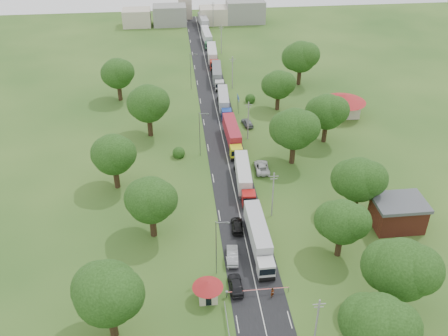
{
  "coord_description": "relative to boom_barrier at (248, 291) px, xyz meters",
  "views": [
    {
      "loc": [
        -10.42,
        -75.11,
        54.07
      ],
      "look_at": [
        -1.6,
        4.79,
        3.0
      ],
      "focal_mm": 40.0,
      "sensor_mm": 36.0,
      "label": 1
    }
  ],
  "objects": [
    {
      "name": "pole_3",
      "position": [
        6.86,
        74.0,
        3.79
      ],
      "size": [
        1.6,
        0.24,
        9.0
      ],
      "color": "gray",
      "rests_on": "ground"
    },
    {
      "name": "lamp_1",
      "position": [
        -3.99,
        40.0,
        4.66
      ],
      "size": [
        2.03,
        0.22,
        10.0
      ],
      "color": "slate",
      "rests_on": "ground"
    },
    {
      "name": "truck_7",
      "position": [
        3.28,
        128.83,
        1.32
      ],
      "size": [
        3.23,
        15.05,
        4.16
      ],
      "color": "silver",
      "rests_on": "ground"
    },
    {
      "name": "pole_1",
      "position": [
        6.86,
        18.0,
        3.79
      ],
      "size": [
        1.6,
        0.24,
        9.0
      ],
      "color": "gray",
      "rests_on": "ground"
    },
    {
      "name": "pole_4",
      "position": [
        6.86,
        102.0,
        3.79
      ],
      "size": [
        1.6,
        0.24,
        9.0
      ],
      "color": "gray",
      "rests_on": "ground"
    },
    {
      "name": "truck_1",
      "position": [
        3.28,
        27.64,
        1.23
      ],
      "size": [
        3.17,
        14.47,
        4.0
      ],
      "color": "#A81513",
      "rests_on": "ground"
    },
    {
      "name": "tree_3",
      "position": [
        21.35,
        17.16,
        6.33
      ],
      "size": [
        8.8,
        8.8,
        11.07
      ],
      "color": "#382616",
      "rests_on": "ground"
    },
    {
      "name": "tree_2",
      "position": [
        15.35,
        7.14,
        5.7
      ],
      "size": [
        8.0,
        8.0,
        10.1
      ],
      "color": "#382616",
      "rests_on": "ground"
    },
    {
      "name": "car_lane_mid",
      "position": [
        -1.37,
        7.77,
        -0.07
      ],
      "size": [
        2.22,
        5.13,
        1.64
      ],
      "primitive_type": "imported",
      "rotation": [
        0.0,
        0.0,
        3.04
      ],
      "color": "gray",
      "rests_on": "ground"
    },
    {
      "name": "road",
      "position": [
        1.36,
        45.0,
        -0.89
      ],
      "size": [
        8.0,
        200.0,
        0.04
      ],
      "primitive_type": "cube",
      "color": "black",
      "rests_on": "ground"
    },
    {
      "name": "tree_9",
      "position": [
        -18.66,
        -4.83,
        6.96
      ],
      "size": [
        9.6,
        9.6,
        12.05
      ],
      "color": "#382616",
      "rests_on": "ground"
    },
    {
      "name": "pole_5",
      "position": [
        6.86,
        130.0,
        3.79
      ],
      "size": [
        1.6,
        0.24,
        9.0
      ],
      "color": "gray",
      "rests_on": "ground"
    },
    {
      "name": "info_sign",
      "position": [
        6.56,
        60.0,
        2.11
      ],
      "size": [
        0.12,
        3.1,
        4.1
      ],
      "color": "slate",
      "rests_on": "ground"
    },
    {
      "name": "church",
      "position": [
        -2.64,
        143.0,
        4.5
      ],
      "size": [
        5.0,
        5.0,
        12.3
      ],
      "color": "#BEB29E",
      "rests_on": "ground"
    },
    {
      "name": "boom_barrier",
      "position": [
        0.0,
        0.0,
        0.0
      ],
      "size": [
        9.22,
        0.35,
        1.18
      ],
      "color": "slate",
      "rests_on": "ground"
    },
    {
      "name": "tree_0",
      "position": [
        13.35,
        -12.84,
        6.33
      ],
      "size": [
        8.8,
        8.8,
        11.07
      ],
      "color": "#382616",
      "rests_on": "ground"
    },
    {
      "name": "tree_6",
      "position": [
        16.35,
        60.14,
        5.7
      ],
      "size": [
        8.0,
        8.0,
        10.1
      ],
      "color": "#382616",
      "rests_on": "ground"
    },
    {
      "name": "tree_7",
      "position": [
        25.34,
        75.17,
        6.96
      ],
      "size": [
        9.6,
        9.6,
        12.05
      ],
      "color": "#382616",
      "rests_on": "ground"
    },
    {
      "name": "tree_5",
      "position": [
        23.35,
        43.16,
        6.33
      ],
      "size": [
        8.8,
        8.8,
        11.07
      ],
      "color": "#382616",
      "rests_on": "ground"
    },
    {
      "name": "car_lane_front",
      "position": [
        -1.64,
        1.5,
        -0.08
      ],
      "size": [
        2.03,
        4.82,
        1.63
      ],
      "primitive_type": "imported",
      "rotation": [
        0.0,
        0.0,
        3.16
      ],
      "color": "black",
      "rests_on": "ground"
    },
    {
      "name": "truck_2",
      "position": [
        3.19,
        44.24,
        1.29
      ],
      "size": [
        2.83,
        14.83,
        4.11
      ],
      "color": "#C3C717",
      "rests_on": "ground"
    },
    {
      "name": "pedestrian_near",
      "position": [
        3.36,
        -0.7,
        -0.04
      ],
      "size": [
        0.74,
        0.68,
        1.69
      ],
      "primitive_type": "imported",
      "rotation": [
        0.0,
        0.0,
        0.6
      ],
      "color": "gray",
      "rests_on": "ground"
    },
    {
      "name": "tree_12",
      "position": [
        -14.66,
        50.17,
        6.96
      ],
      "size": [
        9.6,
        9.6,
        12.05
      ],
      "color": "#382616",
      "rests_on": "ground"
    },
    {
      "name": "lamp_2",
      "position": [
        -3.99,
        75.0,
        4.66
      ],
      "size": [
        2.03,
        0.22,
        10.0
      ],
      "color": "slate",
      "rests_on": "ground"
    },
    {
      "name": "truck_0",
      "position": [
        3.14,
        10.1,
        1.35
      ],
      "size": [
        2.74,
        15.22,
        4.22
      ],
      "color": "silver",
      "rests_on": "ground"
    },
    {
      "name": "truck_6",
      "position": [
        3.18,
        111.72,
        1.1
      ],
      "size": [
        2.77,
        13.6,
        3.76
      ],
      "color": "#256438",
      "rests_on": "ground"
    },
    {
      "name": "tree_1",
      "position": [
        19.34,
        -4.83,
        6.96
      ],
      "size": [
        9.6,
        9.6,
        12.05
      ],
      "color": "#382616",
      "rests_on": "ground"
    },
    {
      "name": "guard_booth",
      "position": [
        -5.84,
        -0.0,
        1.27
      ],
      "size": [
        4.4,
        4.4,
        3.45
      ],
      "color": "#BEB29E",
      "rests_on": "ground"
    },
    {
      "name": "tree_10",
      "position": [
        -13.65,
        15.16,
        6.33
      ],
      "size": [
        8.8,
        8.8,
        11.07
      ],
      "color": "#382616",
      "rests_on": "ground"
    },
    {
      "name": "car_lane_rear",
      "position": [
        0.36,
        15.11,
        -0.18
      ],
      "size": [
        2.29,
        4.99,
        1.41
      ],
      "primitive_type": "imported",
      "rotation": [
        0.0,
        0.0,
        3.08
      ],
      "color": "black",
      "rests_on": "ground"
    },
    {
      "name": "pole_0",
      "position": [
        6.86,
        -10.0,
        3.79
      ],
      "size": [
        1.6,
        0.24,
        9.0
      ],
      "color": "gray",
      "rests_on": "ground"
    },
    {
      "name": "ground",
      "position": [
        1.36,
        25.0,
        -0.89
      ],
      "size": [
        260.0,
        260.0,
        0.0
      ],
      "primitive_type": "plane",
      "color": "#244918",
      "rests_on": "ground"
    },
    {
      "name": "house_brick",
      "position": [
        27.36,
        13.0,
        1.76
      ],
      "size": [
        8.6,
        6.6,
        5.2
      ],
      "color": "maroon",
      "rests_on": "ground"
    },
    {
      "name": "pole_2",
      "position": [
        6.86,
        46.0,
        3.79
      ],
      "size": [
        1.6,
        0.24,
        9.0
      ],
      "color": "gray",
      "rests_on": "ground"
    },
    {
      "name": "truck_3",
      "position": [
        3.22,
        61.71,
        1.14
      ],
      "size": [
        3.04,
        13.87,
        3.83
      ],
      "color": "navy",
      "rests_on": "ground"
    },
    {
      "name": "house_cream",
      "position": [
        31.36,
        55.0,
        2.75
      ],
      "size": [
        10.08,
        10.08,
        5.8
      ],
      "color": "#BEB29E",
      "rests_on": "ground"
    },
    {
      "name": "car_verge_far",
      "position": [
        7.71,
        52.27,
        -0.11
      ],
      "size": [
        2.61,
        4.82,
        1.56
      ],
      "primitive_type": "imported",
      "rotation": [
        0.0,
        0.0,
        3.32
      ],
      "color": "slate",
      "rests_on": "ground"
    },
    {
      "name": "tree_4",
      "position": [
        14.34,
        35.17,
        6.96
      ],
      "size": [
        9.6,
        9.6,
        12.05
      ],
      "color": "#382616",
      "rests_on": "ground"
    },
    {
      "name": "car_verge_near",
      "position": [
        7.69,
        32.73,
        -0.08
      ],
      "size": [
        2.91,
        5.96,
        1.63
      ],
      "primitive_type": "imported",
      "rotation": [
        0.0,
        0.0,
        3.11
      ],
      "color": "white",
      "rests_on": "ground"
    },
    {
      "name": "tree_11",
      "position": [
        -20.65,
        30.16,
        6.33
      ],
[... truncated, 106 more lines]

